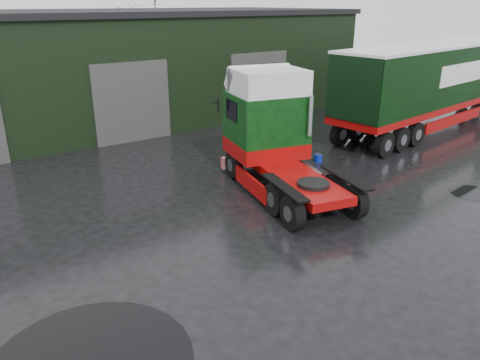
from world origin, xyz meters
name	(u,v)px	position (x,y,z in m)	size (l,w,h in m)	color
ground	(276,272)	(0.00, 0.00, 0.00)	(100.00, 100.00, 0.00)	black
warehouse	(90,66)	(2.00, 20.00, 3.16)	(32.40, 12.40, 6.30)	black
hero_tractor	(290,138)	(3.70, 3.84, 2.23)	(3.04, 7.17, 4.46)	black
lorry_right	(427,88)	(15.99, 6.72, 2.35)	(3.10, 17.89, 4.70)	silver
wash_bucket	(318,158)	(7.38, 6.06, 0.17)	(0.36, 0.36, 0.34)	#0823B8
tree_back_b	(144,39)	(10.00, 30.00, 3.75)	(4.40, 4.40, 7.50)	black
puddle_1	(293,190)	(4.21, 4.15, 0.00)	(2.50, 2.50, 0.01)	black
puddle_4	(472,193)	(9.56, 0.01, 0.00)	(1.66, 1.66, 0.01)	black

